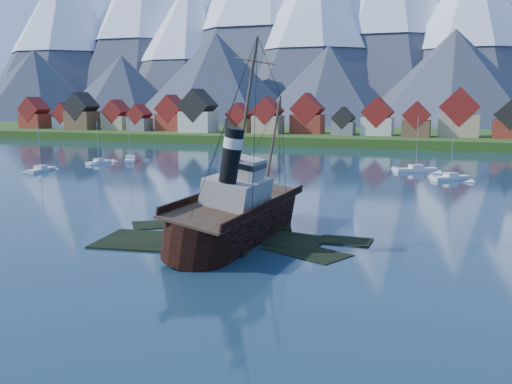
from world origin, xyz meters
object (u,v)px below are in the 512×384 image
(sailboat_b, at_px, (99,163))
(sailboat_d, at_px, (451,178))
(sailboat_f, at_px, (416,170))
(sailboat_a, at_px, (41,170))
(sailboat_c, at_px, (130,160))
(tugboat_wreck, at_px, (240,211))

(sailboat_b, relative_size, sailboat_d, 0.93)
(sailboat_f, bearing_deg, sailboat_a, -102.28)
(sailboat_a, height_order, sailboat_c, sailboat_c)
(sailboat_a, distance_m, sailboat_d, 89.19)
(sailboat_a, distance_m, sailboat_b, 17.85)
(tugboat_wreck, relative_size, sailboat_d, 2.57)
(tugboat_wreck, bearing_deg, sailboat_b, 137.36)
(tugboat_wreck, height_order, sailboat_b, tugboat_wreck)
(sailboat_d, bearing_deg, sailboat_b, -133.96)
(sailboat_b, distance_m, sailboat_f, 77.54)
(tugboat_wreck, distance_m, sailboat_b, 85.76)
(sailboat_c, height_order, sailboat_d, sailboat_c)
(sailboat_a, relative_size, sailboat_d, 0.94)
(sailboat_a, bearing_deg, sailboat_d, 3.21)
(sailboat_b, xyz_separation_m, sailboat_d, (84.41, -0.50, 0.01))
(sailboat_c, distance_m, sailboat_f, 72.44)
(sailboat_d, bearing_deg, sailboat_c, -139.37)
(sailboat_f, bearing_deg, sailboat_d, 2.11)
(sailboat_a, height_order, sailboat_b, sailboat_a)
(tugboat_wreck, bearing_deg, sailboat_a, 148.42)
(tugboat_wreck, xyz_separation_m, sailboat_d, (22.79, 59.08, -2.77))
(tugboat_wreck, relative_size, sailboat_f, 2.38)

